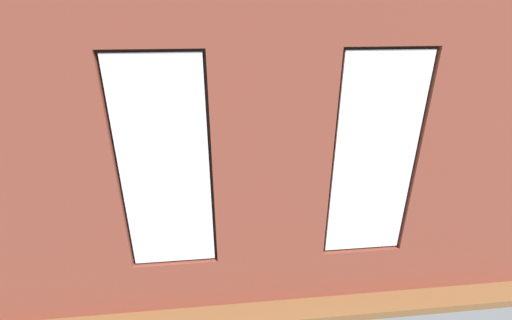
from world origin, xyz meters
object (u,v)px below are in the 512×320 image
(remote_black, at_px, (235,180))
(potted_plant_corner_near_left, at_px, (361,133))
(table_plant_small, at_px, (259,170))
(potted_plant_by_left_couch, at_px, (343,154))
(remote_silver, at_px, (248,174))
(couch_left, at_px, (388,176))
(potted_plant_corner_far_left, at_px, (462,212))
(couch_by_window, at_px, (273,240))
(potted_plant_mid_room_small, at_px, (299,147))
(potted_plant_between_couches, at_px, (374,211))
(coffee_table, at_px, (259,179))
(tv_flatscreen, at_px, (71,167))
(candle_jar, at_px, (266,176))
(papasan_chair, at_px, (197,153))
(media_console, at_px, (79,200))
(potted_plant_near_tv, at_px, (87,199))
(potted_plant_beside_window_right, at_px, (64,251))
(cup_ceramic, at_px, (280,169))

(remote_black, distance_m, potted_plant_corner_near_left, 3.52)
(table_plant_small, bearing_deg, potted_plant_by_left_couch, -147.13)
(remote_black, relative_size, remote_silver, 1.00)
(couch_left, distance_m, potted_plant_corner_far_left, 1.80)
(couch_by_window, distance_m, table_plant_small, 1.68)
(potted_plant_mid_room_small, height_order, potted_plant_between_couches, potted_plant_between_couches)
(coffee_table, bearing_deg, tv_flatscreen, 3.78)
(candle_jar, xyz_separation_m, table_plant_small, (0.11, -0.13, 0.07))
(couch_left, height_order, papasan_chair, couch_left)
(candle_jar, distance_m, potted_plant_corner_far_left, 2.95)
(potted_plant_mid_room_small, bearing_deg, potted_plant_corner_near_left, -157.60)
(media_console, xyz_separation_m, potted_plant_by_left_couch, (-5.03, -1.50, -0.01))
(coffee_table, xyz_separation_m, remote_black, (0.43, 0.13, 0.06))
(couch_by_window, relative_size, potted_plant_by_left_couch, 4.52)
(couch_left, bearing_deg, media_console, -84.78)
(potted_plant_near_tv, height_order, potted_plant_beside_window_right, potted_plant_near_tv)
(coffee_table, bearing_deg, table_plant_small, -1.79)
(remote_black, bearing_deg, candle_jar, 128.57)
(couch_by_window, height_order, potted_plant_corner_near_left, potted_plant_corner_near_left)
(potted_plant_between_couches, bearing_deg, remote_black, -39.08)
(couch_left, xyz_separation_m, candle_jar, (2.30, 0.12, 0.18))
(potted_plant_near_tv, distance_m, potted_plant_by_left_couch, 5.15)
(couch_by_window, bearing_deg, potted_plant_corner_near_left, -127.04)
(potted_plant_mid_room_small, bearing_deg, papasan_chair, -4.52)
(remote_silver, distance_m, potted_plant_between_couches, 2.34)
(cup_ceramic, relative_size, potted_plant_by_left_couch, 0.23)
(candle_jar, distance_m, potted_plant_between_couches, 1.98)
(candle_jar, height_order, potted_plant_by_left_couch, candle_jar)
(papasan_chair, height_order, potted_plant_beside_window_right, potted_plant_beside_window_right)
(couch_by_window, bearing_deg, tv_flatscreen, -25.88)
(potted_plant_near_tv, bearing_deg, remote_black, -151.95)
(couch_left, distance_m, potted_plant_near_tv, 5.04)
(potted_plant_corner_near_left, relative_size, potted_plant_by_left_couch, 1.99)
(potted_plant_between_couches, bearing_deg, cup_ceramic, -60.38)
(remote_silver, bearing_deg, potted_plant_between_couches, 96.60)
(potted_plant_between_couches, bearing_deg, couch_by_window, 2.04)
(tv_flatscreen, bearing_deg, potted_plant_beside_window_right, 104.52)
(media_console, xyz_separation_m, papasan_chair, (-1.86, -1.43, 0.16))
(coffee_table, bearing_deg, potted_plant_by_left_couch, -147.13)
(couch_left, distance_m, potted_plant_mid_room_small, 1.82)
(candle_jar, bearing_deg, potted_plant_by_left_couch, -143.14)
(potted_plant_corner_near_left, bearing_deg, media_console, 19.06)
(coffee_table, distance_m, potted_plant_by_left_couch, 2.39)
(potted_plant_corner_near_left, bearing_deg, potted_plant_between_couches, 70.92)
(couch_by_window, distance_m, tv_flatscreen, 3.40)
(potted_plant_corner_near_left, bearing_deg, remote_silver, 30.63)
(potted_plant_beside_window_right, bearing_deg, potted_plant_corner_near_left, -145.99)
(couch_left, relative_size, potted_plant_by_left_couch, 4.15)
(potted_plant_beside_window_right, bearing_deg, papasan_chair, -115.92)
(cup_ceramic, height_order, remote_black, cup_ceramic)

